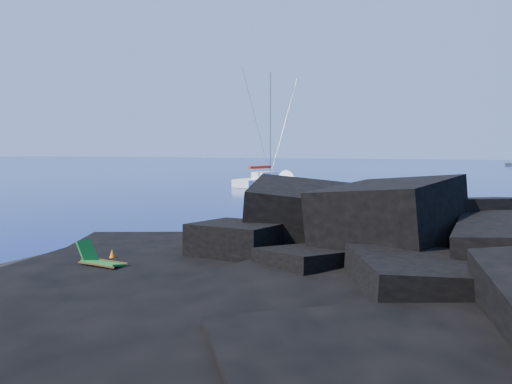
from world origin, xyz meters
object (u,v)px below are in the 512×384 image
Objects in this scene: deck_chair at (103,256)px; distant_boat_a at (508,165)px; sailboat at (267,186)px; sunbather at (121,254)px; marker_cone at (112,257)px.

distant_boat_a is at bearing 87.15° from deck_chair.
sailboat is 8.52× the size of sunbather.
sunbather is at bearing 110.15° from marker_cone.
deck_chair reaches higher than sunbather.
sunbather reaches higher than distant_boat_a.
distant_boat_a is at bearing 78.83° from marker_cone.
deck_chair is at bearing -67.26° from marker_cone.
sunbather is at bearing -99.23° from distant_boat_a.
marker_cone is (-0.46, 1.09, -0.29)m from deck_chair.
deck_chair is 136.26m from distant_boat_a.
sunbather is (-0.85, 2.16, -0.42)m from deck_chair.
sailboat is 8.11× the size of deck_chair.
sailboat is at bearing 102.33° from marker_cone.
marker_cone is 135.27m from distant_boat_a.
distant_boat_a is (35.49, 90.15, 0.00)m from sailboat.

